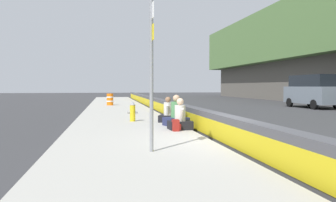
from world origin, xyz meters
TOP-DOWN VIEW (x-y plane):
  - ground_plane at (0.00, 0.00)m, footprint 160.00×160.00m
  - sidewalk_strip at (0.00, 2.65)m, footprint 80.00×4.40m
  - jersey_barrier at (0.00, 0.00)m, footprint 76.00×0.45m
  - route_sign_post at (-1.16, 2.37)m, footprint 0.44×0.09m
  - fire_hydrant at (5.92, 2.30)m, footprint 0.26×0.46m
  - seated_person_foreground at (2.81, 0.82)m, footprint 0.73×0.85m
  - seated_person_middle at (3.94, 0.73)m, footprint 0.97×1.05m
  - seated_person_rear at (5.37, 0.80)m, footprint 0.87×0.95m
  - backpack at (2.39, 1.06)m, footprint 0.32×0.28m
  - construction_barrel at (19.02, 3.16)m, footprint 0.54×0.54m
  - parked_car_fourth at (14.90, -12.27)m, footprint 5.14×2.17m

SIDE VIEW (x-z plane):
  - ground_plane at x=0.00m, z-range 0.00..0.00m
  - sidewalk_strip at x=0.00m, z-range 0.00..0.14m
  - backpack at x=2.39m, z-range 0.13..0.53m
  - jersey_barrier at x=0.00m, z-range 0.00..0.85m
  - seated_person_rear at x=5.37m, z-range -0.06..1.03m
  - seated_person_foreground at x=2.81m, z-range -0.07..1.05m
  - seated_person_middle at x=3.94m, z-range -0.09..1.13m
  - fire_hydrant at x=5.92m, z-range 0.15..1.03m
  - construction_barrel at x=19.02m, z-range 0.14..1.09m
  - parked_car_fourth at x=14.90m, z-range 0.07..2.63m
  - route_sign_post at x=-1.16m, z-range 0.41..4.01m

